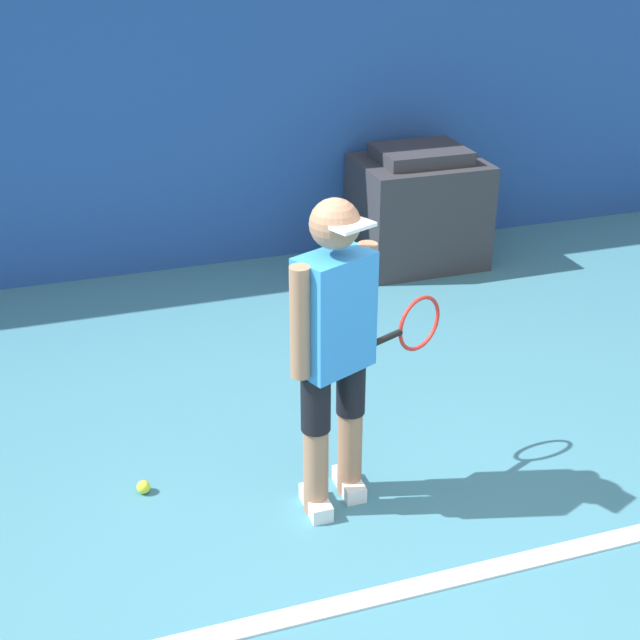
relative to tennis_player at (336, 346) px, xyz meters
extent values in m
plane|color=teal|center=(-0.03, -0.52, -0.85)|extent=(24.00, 24.00, 0.00)
cube|color=#234C99|center=(-0.03, 3.16, 0.63)|extent=(24.00, 0.10, 2.97)
cube|color=white|center=(-0.03, -0.69, -0.84)|extent=(21.60, 0.10, 0.01)
cylinder|color=#A37556|center=(-0.11, -0.05, -0.62)|extent=(0.12, 0.12, 0.46)
cylinder|color=black|center=(-0.11, -0.05, -0.25)|extent=(0.14, 0.14, 0.28)
cube|color=white|center=(-0.11, -0.05, -0.81)|extent=(0.10, 0.24, 0.08)
cylinder|color=#A37556|center=(0.09, 0.04, -0.62)|extent=(0.12, 0.12, 0.46)
cylinder|color=black|center=(0.09, 0.04, -0.25)|extent=(0.14, 0.14, 0.28)
cube|color=white|center=(0.09, 0.04, -0.81)|extent=(0.10, 0.24, 0.08)
cube|color=#338CE0|center=(-0.01, 0.00, 0.17)|extent=(0.39, 0.32, 0.55)
sphere|color=#A37556|center=(-0.01, 0.00, 0.58)|extent=(0.22, 0.22, 0.22)
cube|color=white|center=(0.03, -0.10, 0.60)|extent=(0.21, 0.18, 0.02)
cylinder|color=#A37556|center=(-0.19, -0.08, 0.18)|extent=(0.09, 0.09, 0.52)
cylinder|color=#A37556|center=(0.17, 0.07, 0.18)|extent=(0.09, 0.09, 0.52)
cylinder|color=black|center=(0.28, 0.12, -0.08)|extent=(0.23, 0.12, 0.03)
torus|color=red|center=(0.51, 0.22, -0.08)|extent=(0.27, 0.14, 0.29)
sphere|color=#D1E533|center=(-0.88, 0.34, -0.82)|extent=(0.07, 0.07, 0.07)
cube|color=#333338|center=(1.60, 2.68, -0.44)|extent=(0.95, 0.76, 0.82)
cube|color=#333338|center=(1.60, 2.68, 0.02)|extent=(0.66, 0.53, 0.10)
cylinder|color=orange|center=(0.90, 2.69, -0.74)|extent=(0.07, 0.07, 0.22)
cylinder|color=black|center=(0.90, 2.69, -0.62)|extent=(0.04, 0.04, 0.02)
camera|label=1|loc=(-1.16, -3.32, 1.87)|focal=50.00mm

